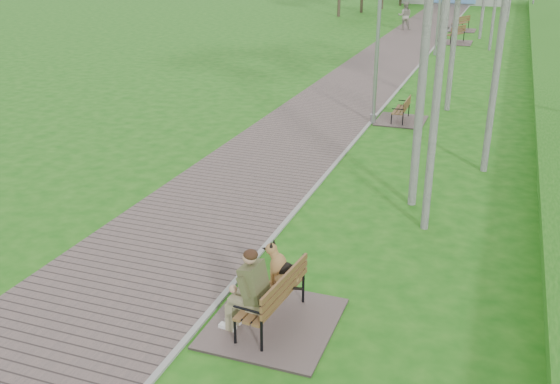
{
  "coord_description": "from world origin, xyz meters",
  "views": [
    {
      "loc": [
        3.99,
        -12.98,
        5.56
      ],
      "look_at": [
        0.26,
        -2.74,
        1.15
      ],
      "focal_mm": 40.0,
      "sensor_mm": 36.0,
      "label": 1
    }
  ],
  "objects": [
    {
      "name": "ground",
      "position": [
        0.0,
        0.0,
        0.0
      ],
      "size": [
        120.0,
        120.0,
        0.0
      ],
      "primitive_type": "plane",
      "color": "#1A6212",
      "rests_on": "ground"
    },
    {
      "name": "bench_second",
      "position": [
        0.87,
        7.19,
        0.17
      ],
      "size": [
        1.56,
        1.73,
        0.96
      ],
      "color": "#655552",
      "rests_on": "ground"
    },
    {
      "name": "bench_far",
      "position": [
        0.69,
        30.88,
        0.22
      ],
      "size": [
        1.93,
        2.14,
        1.18
      ],
      "color": "#655552",
      "rests_on": "ground"
    },
    {
      "name": "lamp_post_near",
      "position": [
        0.08,
        6.63,
        2.42
      ],
      "size": [
        0.2,
        0.2,
        5.17
      ],
      "color": "#96989D",
      "rests_on": "ground"
    },
    {
      "name": "pedestrian_near",
      "position": [
        -1.97,
        35.15,
        0.93
      ],
      "size": [
        0.72,
        0.52,
        1.86
      ],
      "primitive_type": "imported",
      "rotation": [
        0.0,
        0.0,
        3.03
      ],
      "color": "silver",
      "rests_on": "ground"
    },
    {
      "name": "bench_third",
      "position": [
        0.82,
        25.23,
        0.23
      ],
      "size": [
        2.0,
        2.22,
        1.23
      ],
      "color": "#655552",
      "rests_on": "ground"
    },
    {
      "name": "bench_main",
      "position": [
        0.97,
        -5.31,
        0.46
      ],
      "size": [
        1.89,
        2.1,
        1.64
      ],
      "color": "#655552",
      "rests_on": "ground"
    },
    {
      "name": "walkway",
      "position": [
        -1.75,
        21.5,
        0.02
      ],
      "size": [
        3.5,
        67.0,
        0.04
      ],
      "primitive_type": "cube",
      "color": "#655552",
      "rests_on": "ground"
    },
    {
      "name": "lamp_post_second",
      "position": [
        0.34,
        20.56,
        2.1
      ],
      "size": [
        0.17,
        0.17,
        4.49
      ],
      "color": "#96989D",
      "rests_on": "ground"
    },
    {
      "name": "kerb",
      "position": [
        0.0,
        21.5,
        0.03
      ],
      "size": [
        0.1,
        67.0,
        0.05
      ],
      "primitive_type": "cube",
      "color": "#999993",
      "rests_on": "ground"
    },
    {
      "name": "pedestrian_far",
      "position": [
        -2.84,
        29.79,
        0.92
      ],
      "size": [
        0.99,
        0.82,
        1.84
      ],
      "primitive_type": "imported",
      "rotation": [
        0.0,
        0.0,
        3.29
      ],
      "color": "#9C9688",
      "rests_on": "ground"
    }
  ]
}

